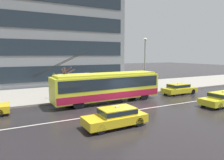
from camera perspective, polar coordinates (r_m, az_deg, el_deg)
name	(u,v)px	position (r m, az deg, el deg)	size (l,w,h in m)	color
ground_plane	(130,107)	(18.82, 5.06, -7.52)	(160.00, 160.00, 0.00)	#272325
sidewalk_slab	(93,90)	(26.96, -5.51, -2.88)	(80.00, 10.00, 0.14)	gray
lane_centre_line	(137,110)	(17.85, 7.13, -8.35)	(72.00, 0.14, 0.01)	silver
trolleybus	(108,86)	(20.36, -1.21, -1.75)	(12.69, 2.96, 5.13)	yellow
taxi_ahead_of_bus	(179,88)	(25.78, 18.40, -2.26)	(4.33, 1.83, 1.39)	gold
taxi_oncoming_far	(222,98)	(21.61, 28.73, -4.55)	(4.58, 1.92, 1.39)	yellow
taxi_oncoming_near	(116,116)	(13.62, 1.11, -10.19)	(4.28, 1.83, 1.39)	yellow
bus_shelter	(76,79)	(22.77, -10.26, 0.22)	(3.60, 1.90, 2.50)	gray
pedestrian_at_shelter	(120,83)	(26.18, 2.22, -0.81)	(0.43, 0.43, 1.67)	black
pedestrian_approaching_curb	(98,86)	(23.86, -3.84, -1.60)	(0.48, 0.48, 1.67)	#575047
pedestrian_walking_past	(91,81)	(23.45, -5.87, -0.28)	(1.33, 1.33, 1.97)	#5B4B4F
pedestrian_waiting_by_pole	(121,81)	(23.83, 2.55, -0.17)	(1.32, 1.32, 2.02)	brown
street_lamp	(145,61)	(24.99, 9.26, 5.46)	(0.60, 0.32, 6.61)	gray
street_tree_bare	(64,80)	(22.20, -13.29, -0.11)	(2.27, 1.21, 3.41)	brown
office_tower_corner_left	(35,5)	(39.14, -20.90, 19.17)	(26.59, 16.20, 26.39)	gray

